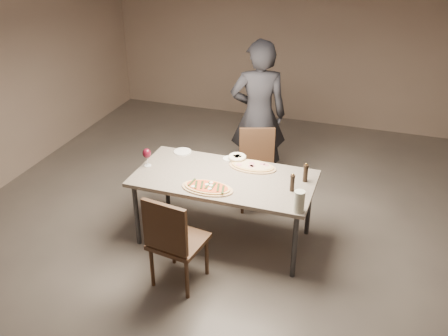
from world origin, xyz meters
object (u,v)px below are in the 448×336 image
(pepper_mill_left, at_px, (306,173))
(chair_far, at_px, (257,164))
(zucchini_pizza, at_px, (207,188))
(ham_pizza, at_px, (253,166))
(carafe, at_px, (299,201))
(dining_table, at_px, (224,182))
(chair_near, at_px, (173,238))
(diner, at_px, (258,116))
(bread_basket, at_px, (237,158))

(pepper_mill_left, distance_m, chair_far, 1.00)
(zucchini_pizza, height_order, pepper_mill_left, pepper_mill_left)
(zucchini_pizza, bearing_deg, ham_pizza, 77.98)
(ham_pizza, distance_m, carafe, 0.91)
(carafe, xyz_separation_m, chair_far, (-0.71, 1.21, -0.34))
(ham_pizza, distance_m, chair_far, 0.62)
(ham_pizza, bearing_deg, carafe, -60.06)
(dining_table, height_order, chair_near, chair_near)
(zucchini_pizza, bearing_deg, chair_near, -86.20)
(dining_table, height_order, diner, diner)
(dining_table, relative_size, chair_far, 1.99)
(dining_table, bearing_deg, zucchini_pizza, -104.78)
(carafe, xyz_separation_m, diner, (-0.82, 1.64, 0.07))
(bread_basket, xyz_separation_m, carafe, (0.81, -0.75, 0.06))
(diner, bearing_deg, zucchini_pizza, 67.17)
(pepper_mill_left, distance_m, diner, 1.34)
(chair_near, bearing_deg, ham_pizza, 78.06)
(chair_near, bearing_deg, pepper_mill_left, 54.21)
(dining_table, xyz_separation_m, ham_pizza, (0.22, 0.28, 0.07))
(zucchini_pizza, relative_size, diner, 0.28)
(chair_near, bearing_deg, carafe, 32.60)
(zucchini_pizza, xyz_separation_m, chair_near, (-0.12, -0.57, -0.23))
(chair_near, distance_m, chair_far, 1.71)
(carafe, relative_size, chair_near, 0.21)
(dining_table, height_order, carafe, carafe)
(pepper_mill_left, xyz_separation_m, carafe, (0.05, -0.55, 0.01))
(ham_pizza, distance_m, pepper_mill_left, 0.58)
(dining_table, relative_size, bread_basket, 9.59)
(pepper_mill_left, xyz_separation_m, diner, (-0.78, 1.09, 0.08))
(chair_near, bearing_deg, dining_table, 85.24)
(dining_table, distance_m, ham_pizza, 0.36)
(ham_pizza, height_order, chair_far, chair_far)
(ham_pizza, height_order, pepper_mill_left, pepper_mill_left)
(dining_table, relative_size, carafe, 8.84)
(chair_far, bearing_deg, ham_pizza, 80.39)
(zucchini_pizza, distance_m, chair_far, 1.16)
(pepper_mill_left, distance_m, chair_near, 1.44)
(dining_table, distance_m, diner, 1.28)
(zucchini_pizza, distance_m, bread_basket, 0.66)
(dining_table, height_order, bread_basket, bread_basket)
(zucchini_pizza, bearing_deg, bread_basket, 96.95)
(dining_table, distance_m, chair_near, 0.88)
(ham_pizza, xyz_separation_m, chair_far, (-0.10, 0.55, -0.26))
(bread_basket, distance_m, carafe, 1.10)
(bread_basket, bearing_deg, dining_table, -93.51)
(carafe, relative_size, chair_far, 0.22)
(carafe, bearing_deg, dining_table, 155.40)
(chair_near, bearing_deg, zucchini_pizza, 86.30)
(zucchini_pizza, distance_m, carafe, 0.91)
(pepper_mill_left, bearing_deg, bread_basket, 165.48)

